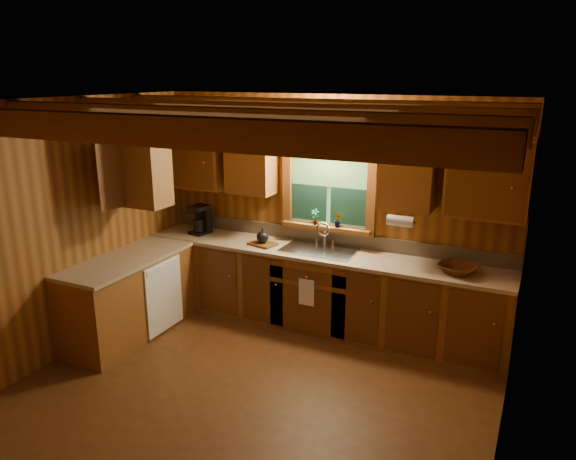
# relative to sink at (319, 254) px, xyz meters

# --- Properties ---
(room) EXTENTS (4.20, 4.20, 4.20)m
(room) POSITION_rel_sink_xyz_m (0.00, -1.60, 0.44)
(room) COLOR #4F2D13
(room) RESTS_ON ground
(ceiling_beams) EXTENTS (4.20, 2.54, 0.18)m
(ceiling_beams) POSITION_rel_sink_xyz_m (0.00, -1.60, 1.63)
(ceiling_beams) COLOR brown
(ceiling_beams) RESTS_ON room
(base_cabinets) EXTENTS (4.20, 2.22, 0.86)m
(base_cabinets) POSITION_rel_sink_xyz_m (-0.49, -0.32, -0.43)
(base_cabinets) COLOR brown
(base_cabinets) RESTS_ON ground
(countertop) EXTENTS (4.20, 2.24, 0.04)m
(countertop) POSITION_rel_sink_xyz_m (-0.48, -0.31, 0.02)
(countertop) COLOR tan
(countertop) RESTS_ON base_cabinets
(backsplash) EXTENTS (4.20, 0.02, 0.16)m
(backsplash) POSITION_rel_sink_xyz_m (0.00, 0.28, 0.12)
(backsplash) COLOR #9D8969
(backsplash) RESTS_ON room
(dishwasher_panel) EXTENTS (0.02, 0.60, 0.80)m
(dishwasher_panel) POSITION_rel_sink_xyz_m (-1.47, -0.92, -0.43)
(dishwasher_panel) COLOR white
(dishwasher_panel) RESTS_ON base_cabinets
(upper_cabinets) EXTENTS (4.19, 1.77, 0.78)m
(upper_cabinets) POSITION_rel_sink_xyz_m (-0.56, -0.18, 0.98)
(upper_cabinets) COLOR brown
(upper_cabinets) RESTS_ON room
(window) EXTENTS (1.12, 0.08, 1.00)m
(window) POSITION_rel_sink_xyz_m (0.00, 0.26, 0.67)
(window) COLOR brown
(window) RESTS_ON room
(window_sill) EXTENTS (1.06, 0.14, 0.04)m
(window_sill) POSITION_rel_sink_xyz_m (0.00, 0.22, 0.26)
(window_sill) COLOR brown
(window_sill) RESTS_ON room
(wall_sconce) EXTENTS (0.45, 0.21, 0.17)m
(wall_sconce) POSITION_rel_sink_xyz_m (0.00, 0.14, 1.31)
(wall_sconce) COLOR black
(wall_sconce) RESTS_ON room
(paper_towel_roll) EXTENTS (0.27, 0.11, 0.11)m
(paper_towel_roll) POSITION_rel_sink_xyz_m (0.92, -0.07, 0.51)
(paper_towel_roll) COLOR white
(paper_towel_roll) RESTS_ON upper_cabinets
(dish_towel) EXTENTS (0.18, 0.01, 0.30)m
(dish_towel) POSITION_rel_sink_xyz_m (0.00, -0.34, -0.34)
(dish_towel) COLOR white
(dish_towel) RESTS_ON base_cabinets
(sink) EXTENTS (0.82, 0.48, 0.43)m
(sink) POSITION_rel_sink_xyz_m (0.00, 0.00, 0.00)
(sink) COLOR silver
(sink) RESTS_ON countertop
(coffee_maker) EXTENTS (0.20, 0.26, 0.36)m
(coffee_maker) POSITION_rel_sink_xyz_m (-1.59, 0.03, 0.22)
(coffee_maker) COLOR black
(coffee_maker) RESTS_ON countertop
(utensil_crock) EXTENTS (0.11, 0.11, 0.32)m
(utensil_crock) POSITION_rel_sink_xyz_m (-1.61, 0.00, 0.12)
(utensil_crock) COLOR silver
(utensil_crock) RESTS_ON countertop
(cutting_board) EXTENTS (0.34, 0.28, 0.03)m
(cutting_board) POSITION_rel_sink_xyz_m (-0.67, -0.09, 0.06)
(cutting_board) COLOR #542E12
(cutting_board) RESTS_ON countertop
(teakettle) EXTENTS (0.14, 0.14, 0.17)m
(teakettle) POSITION_rel_sink_xyz_m (-0.67, -0.09, 0.14)
(teakettle) COLOR black
(teakettle) RESTS_ON cutting_board
(wicker_basket) EXTENTS (0.46, 0.46, 0.09)m
(wicker_basket) POSITION_rel_sink_xyz_m (1.52, -0.06, 0.09)
(wicker_basket) COLOR #48230C
(wicker_basket) RESTS_ON countertop
(potted_plant_left) EXTENTS (0.10, 0.07, 0.19)m
(potted_plant_left) POSITION_rel_sink_xyz_m (-0.13, 0.19, 0.38)
(potted_plant_left) COLOR #542E12
(potted_plant_left) RESTS_ON window_sill
(potted_plant_right) EXTENTS (0.12, 0.11, 0.17)m
(potted_plant_right) POSITION_rel_sink_xyz_m (0.15, 0.19, 0.37)
(potted_plant_right) COLOR #542E12
(potted_plant_right) RESTS_ON window_sill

